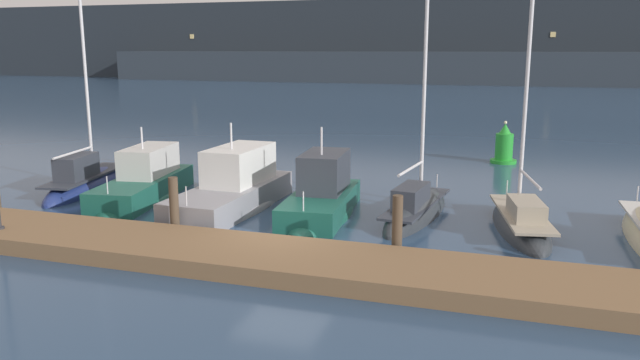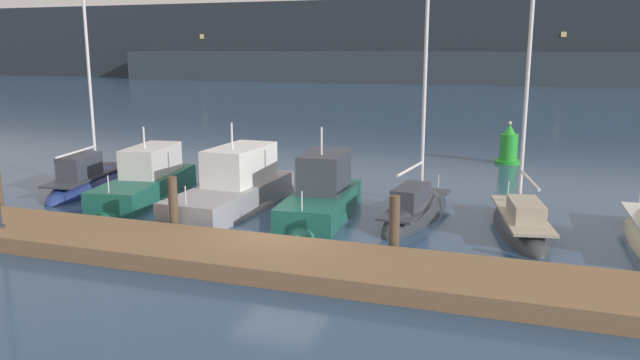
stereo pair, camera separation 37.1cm
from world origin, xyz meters
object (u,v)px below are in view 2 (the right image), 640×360
object	(u,v)px
sailboat_berth_1	(90,185)
sailboat_berth_6	(520,227)
motorboat_berth_4	(321,205)
sailboat_berth_5	(416,214)
motorboat_berth_2	(147,188)
channel_buoy	(509,148)
motorboat_berth_3	(233,198)

from	to	relation	value
sailboat_berth_1	sailboat_berth_6	distance (m)	16.61
motorboat_berth_4	sailboat_berth_5	world-z (taller)	sailboat_berth_5
sailboat_berth_1	sailboat_berth_6	xyz separation A→B (m)	(16.60, -0.54, -0.05)
motorboat_berth_2	sailboat_berth_6	size ratio (longest dim) A/B	0.87
sailboat_berth_1	channel_buoy	world-z (taller)	sailboat_berth_1
motorboat_berth_4	sailboat_berth_6	size ratio (longest dim) A/B	0.76
motorboat_berth_2	sailboat_berth_5	world-z (taller)	sailboat_berth_5
motorboat_berth_2	motorboat_berth_4	xyz separation A→B (m)	(7.11, -0.22, -0.01)
sailboat_berth_6	motorboat_berth_4	bearing A→B (deg)	-178.49
motorboat_berth_2	channel_buoy	xyz separation A→B (m)	(12.68, 11.94, 0.43)
sailboat_berth_5	channel_buoy	world-z (taller)	sailboat_berth_5
motorboat_berth_4	sailboat_berth_5	distance (m)	3.21
sailboat_berth_1	motorboat_berth_3	xyz separation A→B (m)	(6.88, -0.91, 0.22)
sailboat_berth_1	sailboat_berth_5	bearing A→B (deg)	-0.13
motorboat_berth_2	sailboat_berth_5	bearing A→B (deg)	2.56
sailboat_berth_1	sailboat_berth_5	distance (m)	13.23
sailboat_berth_5	sailboat_berth_6	distance (m)	3.40
channel_buoy	motorboat_berth_3	bearing A→B (deg)	-125.46
sailboat_berth_1	motorboat_berth_4	world-z (taller)	sailboat_berth_1
motorboat_berth_2	sailboat_berth_1	bearing A→B (deg)	170.78
motorboat_berth_2	motorboat_berth_3	world-z (taller)	motorboat_berth_3
motorboat_berth_3	sailboat_berth_6	world-z (taller)	sailboat_berth_6
sailboat_berth_5	motorboat_berth_2	bearing A→B (deg)	-177.44
motorboat_berth_4	channel_buoy	size ratio (longest dim) A/B	2.80
sailboat_berth_1	channel_buoy	bearing A→B (deg)	36.15
sailboat_berth_5	channel_buoy	size ratio (longest dim) A/B	4.09
motorboat_berth_4	sailboat_berth_5	size ratio (longest dim) A/B	0.68
sailboat_berth_1	motorboat_berth_2	bearing A→B (deg)	-9.22
motorboat_berth_4	sailboat_berth_5	bearing A→B (deg)	12.23
sailboat_berth_1	motorboat_berth_3	distance (m)	6.94
motorboat_berth_3	motorboat_berth_4	bearing A→B (deg)	3.50
motorboat_berth_2	channel_buoy	size ratio (longest dim) A/B	3.20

